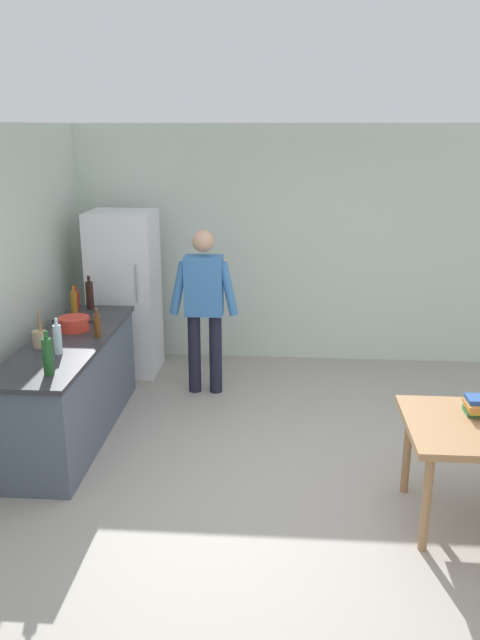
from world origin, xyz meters
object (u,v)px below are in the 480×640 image
bottle_beer_brown (97,325)px  bottle_sauce_red (76,300)px  bottle_wine_green (48,356)px  bottle_oil_amber (74,302)px  refrigerator (125,293)px  bottle_water_clear (58,339)px  cooking_pot (74,324)px  bottle_wine_dark (90,295)px  person (204,301)px  utensil_jar (39,338)px

bottle_beer_brown → bottle_sauce_red: size_ratio=1.08×
bottle_beer_brown → bottle_wine_green: size_ratio=0.76×
bottle_sauce_red → bottle_oil_amber: (0.03, -0.16, 0.02)m
refrigerator → bottle_water_clear: (-0.06, -1.95, 0.13)m
cooking_pot → bottle_beer_brown: bearing=-33.5°
bottle_wine_green → bottle_wine_dark: size_ratio=1.00×
person → bottle_beer_brown: 1.26m
person → utensil_jar: person is taller
refrigerator → bottle_wine_green: size_ratio=5.29×
bottle_water_clear → cooking_pot: bearing=96.7°
bottle_wine_green → bottle_wine_dark: 1.78m
person → bottle_water_clear: person is taller
bottle_sauce_red → bottle_oil_amber: bearing=-80.1°
bottle_sauce_red → bottle_oil_amber: bottle_oil_amber is taller
utensil_jar → bottle_beer_brown: utensil_jar is taller
utensil_jar → bottle_beer_brown: 0.50m
bottle_sauce_red → bottle_wine_dark: bearing=6.9°
cooking_pot → bottle_oil_amber: bearing=107.8°
bottle_beer_brown → bottle_sauce_red: 0.97m
person → bottle_beer_brown: bearing=-130.6°
bottle_oil_amber → cooking_pot: bearing=-72.2°
utensil_jar → bottle_sauce_red: bearing=92.7°
bottle_wine_green → bottle_sauce_red: 1.79m
utensil_jar → bottle_wine_dark: bearing=86.1°
bottle_beer_brown → bottle_sauce_red: bearing=118.4°
cooking_pot → bottle_beer_brown: (0.27, -0.18, 0.05)m
person → bottle_sauce_red: bearing=-175.6°
refrigerator → bottle_beer_brown: refrigerator is taller
person → bottle_wine_green: bearing=-116.6°
refrigerator → utensil_jar: 1.82m
bottle_water_clear → bottle_wine_dark: bottle_wine_dark is taller
bottle_sauce_red → bottle_oil_amber: 0.16m
bottle_beer_brown → bottle_wine_dark: bearing=110.6°
bottle_wine_green → bottle_wine_dark: same height
refrigerator → utensil_jar: (-0.28, -1.80, 0.08)m
utensil_jar → bottle_sauce_red: (-0.05, 1.15, 0.02)m
bottle_water_clear → bottle_sauce_red: (-0.27, 1.30, -0.03)m
bottle_water_clear → bottle_wine_dark: bearing=95.8°
bottle_wine_green → bottle_water_clear: bearing=100.7°
bottle_beer_brown → refrigerator: bearing=95.0°
bottle_wine_green → bottle_oil_amber: size_ratio=1.21×
cooking_pot → person: bearing=35.6°
bottle_wine_dark → bottle_oil_amber: bearing=-121.8°
bottle_beer_brown → utensil_jar: bearing=-144.4°
bottle_wine_green → bottle_oil_amber: (-0.32, 1.59, -0.03)m
utensil_jar → bottle_oil_amber: size_ratio=1.14×
person → bottle_beer_brown: person is taller
utensil_jar → bottle_water_clear: 0.27m
bottle_wine_dark → cooking_pot: bearing=-85.1°
bottle_water_clear → bottle_wine_green: bottle_wine_green is taller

